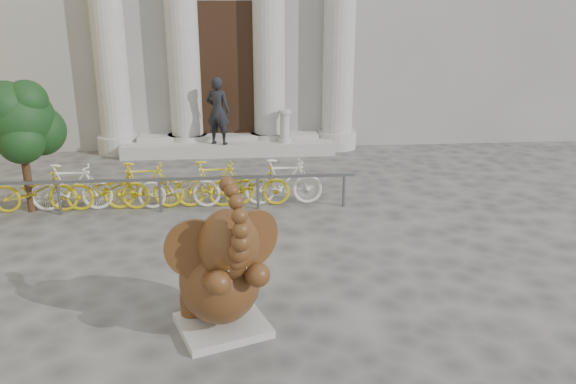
{
  "coord_description": "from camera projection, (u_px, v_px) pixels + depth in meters",
  "views": [
    {
      "loc": [
        0.3,
        -6.48,
        3.99
      ],
      "look_at": [
        1.08,
        2.3,
        1.1
      ],
      "focal_mm": 35.0,
      "sensor_mm": 36.0,
      "label": 1
    }
  ],
  "objects": [
    {
      "name": "ground",
      "position": [
        222.0,
        328.0,
        7.35
      ],
      "size": [
        80.0,
        80.0,
        0.0
      ],
      "primitive_type": "plane",
      "color": "#474442",
      "rests_on": "ground"
    },
    {
      "name": "entrance_steps",
      "position": [
        229.0,
        147.0,
        16.19
      ],
      "size": [
        6.0,
        1.2,
        0.36
      ],
      "primitive_type": "cube",
      "color": "#A8A59E",
      "rests_on": "ground"
    },
    {
      "name": "elephant_statue",
      "position": [
        222.0,
        275.0,
        7.06
      ],
      "size": [
        1.45,
        1.72,
        2.17
      ],
      "rotation": [
        0.0,
        0.0,
        0.34
      ],
      "color": "#A8A59E",
      "rests_on": "ground"
    },
    {
      "name": "bike_rack",
      "position": [
        160.0,
        185.0,
        11.63
      ],
      "size": [
        8.0,
        0.53,
        1.0
      ],
      "color": "slate",
      "rests_on": "ground"
    },
    {
      "name": "tree",
      "position": [
        20.0,
        121.0,
        11.01
      ],
      "size": [
        1.55,
        1.42,
        2.7
      ],
      "color": "#332114",
      "rests_on": "ground"
    },
    {
      "name": "pedestrian",
      "position": [
        218.0,
        111.0,
        15.49
      ],
      "size": [
        0.8,
        0.66,
        1.87
      ],
      "primitive_type": "imported",
      "rotation": [
        0.0,
        0.0,
        2.78
      ],
      "color": "black",
      "rests_on": "entrance_steps"
    },
    {
      "name": "balustrade_post",
      "position": [
        285.0,
        127.0,
        15.85
      ],
      "size": [
        0.38,
        0.38,
        0.93
      ],
      "color": "#A8A59E",
      "rests_on": "entrance_steps"
    }
  ]
}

